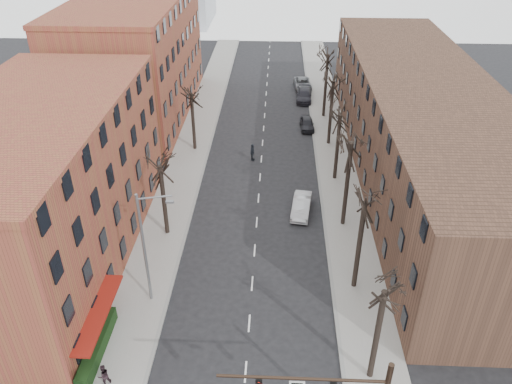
# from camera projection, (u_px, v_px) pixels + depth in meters

# --- Properties ---
(sidewalk_left) EXTENTS (4.00, 90.00, 0.15)m
(sidewalk_left) POSITION_uv_depth(u_px,v_px,m) (193.00, 145.00, 57.37)
(sidewalk_left) COLOR gray
(sidewalk_left) RESTS_ON ground
(sidewalk_right) EXTENTS (4.00, 90.00, 0.15)m
(sidewalk_right) POSITION_uv_depth(u_px,v_px,m) (332.00, 147.00, 56.77)
(sidewalk_right) COLOR gray
(sidewalk_right) RESTS_ON ground
(building_left_near) EXTENTS (12.00, 26.00, 12.00)m
(building_left_near) POSITION_uv_depth(u_px,v_px,m) (42.00, 190.00, 37.56)
(building_left_near) COLOR brown
(building_left_near) RESTS_ON ground
(building_left_far) EXTENTS (12.00, 28.00, 14.00)m
(building_left_far) POSITION_uv_depth(u_px,v_px,m) (136.00, 61.00, 61.66)
(building_left_far) COLOR brown
(building_left_far) RESTS_ON ground
(building_right) EXTENTS (12.00, 50.00, 10.00)m
(building_right) POSITION_uv_depth(u_px,v_px,m) (421.00, 127.00, 49.63)
(building_right) COLOR #4B3023
(building_right) RESTS_ON ground
(awning_left) EXTENTS (1.20, 7.00, 0.15)m
(awning_left) POSITION_uv_depth(u_px,v_px,m) (105.00, 341.00, 32.84)
(awning_left) COLOR maroon
(awning_left) RESTS_ON ground
(hedge) EXTENTS (0.80, 6.00, 1.00)m
(hedge) POSITION_uv_depth(u_px,v_px,m) (97.00, 346.00, 31.65)
(hedge) COLOR black
(hedge) RESTS_ON sidewalk_left
(tree_right_a) EXTENTS (5.20, 5.20, 10.00)m
(tree_right_a) POSITION_uv_depth(u_px,v_px,m) (369.00, 376.00, 30.51)
(tree_right_a) COLOR black
(tree_right_a) RESTS_ON ground
(tree_right_b) EXTENTS (5.20, 5.20, 10.80)m
(tree_right_b) POSITION_uv_depth(u_px,v_px,m) (353.00, 287.00, 37.30)
(tree_right_b) COLOR black
(tree_right_b) RESTS_ON ground
(tree_right_c) EXTENTS (5.20, 5.20, 11.60)m
(tree_right_c) POSITION_uv_depth(u_px,v_px,m) (342.00, 224.00, 44.09)
(tree_right_c) COLOR black
(tree_right_c) RESTS_ON ground
(tree_right_d) EXTENTS (5.20, 5.20, 10.00)m
(tree_right_d) POSITION_uv_depth(u_px,v_px,m) (334.00, 179.00, 50.88)
(tree_right_d) COLOR black
(tree_right_d) RESTS_ON ground
(tree_right_e) EXTENTS (5.20, 5.20, 10.80)m
(tree_right_e) POSITION_uv_depth(u_px,v_px,m) (328.00, 144.00, 57.67)
(tree_right_e) COLOR black
(tree_right_e) RESTS_ON ground
(tree_right_f) EXTENTS (5.20, 5.20, 11.60)m
(tree_right_f) POSITION_uv_depth(u_px,v_px,m) (323.00, 117.00, 64.47)
(tree_right_f) COLOR black
(tree_right_f) RESTS_ON ground
(tree_left_a) EXTENTS (5.20, 5.20, 9.50)m
(tree_left_a) POSITION_uv_depth(u_px,v_px,m) (168.00, 233.00, 42.96)
(tree_left_a) COLOR black
(tree_left_a) RESTS_ON ground
(tree_left_b) EXTENTS (5.20, 5.20, 9.50)m
(tree_left_b) POSITION_uv_depth(u_px,v_px,m) (195.00, 149.00, 56.54)
(tree_left_b) COLOR black
(tree_left_b) RESTS_ON ground
(streetlight) EXTENTS (2.45, 0.22, 9.03)m
(streetlight) POSITION_uv_depth(u_px,v_px,m) (146.00, 245.00, 33.50)
(streetlight) COLOR slate
(streetlight) RESTS_ON ground
(silver_sedan) EXTENTS (2.13, 4.64, 1.48)m
(silver_sedan) POSITION_uv_depth(u_px,v_px,m) (301.00, 206.00, 45.30)
(silver_sedan) COLOR #A6A8AD
(silver_sedan) RESTS_ON ground
(parked_car_near) EXTENTS (1.80, 4.05, 1.35)m
(parked_car_near) POSITION_uv_depth(u_px,v_px,m) (307.00, 124.00, 60.94)
(parked_car_near) COLOR black
(parked_car_near) RESTS_ON ground
(parked_car_mid) EXTENTS (2.31, 5.13, 1.46)m
(parked_car_mid) POSITION_uv_depth(u_px,v_px,m) (304.00, 95.00, 68.90)
(parked_car_mid) COLOR black
(parked_car_mid) RESTS_ON ground
(parked_car_far) EXTENTS (2.71, 5.25, 1.42)m
(parked_car_far) POSITION_uv_depth(u_px,v_px,m) (303.00, 84.00, 72.98)
(parked_car_far) COLOR slate
(parked_car_far) RESTS_ON ground
(pedestrian_b) EXTENTS (0.93, 0.92, 1.52)m
(pedestrian_b) POSITION_uv_depth(u_px,v_px,m) (103.00, 375.00, 29.51)
(pedestrian_b) COLOR black
(pedestrian_b) RESTS_ON sidewalk_left
(pedestrian_crossing) EXTENTS (0.71, 1.19, 1.90)m
(pedestrian_crossing) POSITION_uv_depth(u_px,v_px,m) (252.00, 152.00, 53.85)
(pedestrian_crossing) COLOR black
(pedestrian_crossing) RESTS_ON ground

